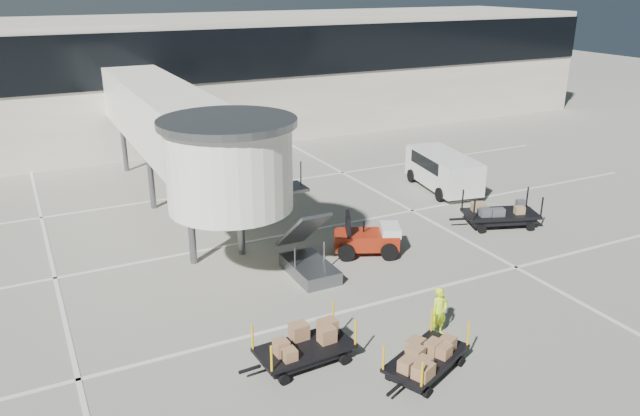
{
  "coord_description": "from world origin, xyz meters",
  "views": [
    {
      "loc": [
        -10.54,
        -14.06,
        10.47
      ],
      "look_at": [
        -0.22,
        6.5,
        2.0
      ],
      "focal_mm": 35.0,
      "sensor_mm": 36.0,
      "label": 1
    }
  ],
  "objects_px": {
    "suitcase_cart": "(502,215)",
    "box_cart_far": "(303,348)",
    "baggage_tug": "(368,239)",
    "box_cart_near": "(428,358)",
    "minivan": "(442,168)",
    "ground_worker": "(439,312)"
  },
  "relations": [
    {
      "from": "box_cart_near",
      "to": "box_cart_far",
      "type": "xyz_separation_m",
      "value": [
        -2.89,
        2.08,
        -0.01
      ]
    },
    {
      "from": "suitcase_cart",
      "to": "minivan",
      "type": "bearing_deg",
      "value": 100.37
    },
    {
      "from": "box_cart_far",
      "to": "ground_worker",
      "type": "height_order",
      "value": "ground_worker"
    },
    {
      "from": "baggage_tug",
      "to": "box_cart_near",
      "type": "relative_size",
      "value": 0.88
    },
    {
      "from": "box_cart_far",
      "to": "ground_worker",
      "type": "xyz_separation_m",
      "value": [
        4.42,
        -0.53,
        0.32
      ]
    },
    {
      "from": "box_cart_near",
      "to": "ground_worker",
      "type": "bearing_deg",
      "value": 21.71
    },
    {
      "from": "box_cart_far",
      "to": "minivan",
      "type": "relative_size",
      "value": 0.65
    },
    {
      "from": "box_cart_far",
      "to": "baggage_tug",
      "type": "bearing_deg",
      "value": 42.86
    },
    {
      "from": "suitcase_cart",
      "to": "box_cart_far",
      "type": "xyz_separation_m",
      "value": [
        -12.5,
        -5.63,
        -0.04
      ]
    },
    {
      "from": "box_cart_near",
      "to": "minivan",
      "type": "relative_size",
      "value": 0.62
    },
    {
      "from": "ground_worker",
      "to": "minivan",
      "type": "height_order",
      "value": "minivan"
    },
    {
      "from": "box_cart_near",
      "to": "ground_worker",
      "type": "relative_size",
      "value": 2.01
    },
    {
      "from": "baggage_tug",
      "to": "ground_worker",
      "type": "relative_size",
      "value": 1.76
    },
    {
      "from": "baggage_tug",
      "to": "suitcase_cart",
      "type": "relative_size",
      "value": 0.72
    },
    {
      "from": "suitcase_cart",
      "to": "box_cart_far",
      "type": "bearing_deg",
      "value": -136.57
    },
    {
      "from": "baggage_tug",
      "to": "suitcase_cart",
      "type": "distance_m",
      "value": 6.88
    },
    {
      "from": "box_cart_near",
      "to": "box_cart_far",
      "type": "relative_size",
      "value": 0.95
    },
    {
      "from": "baggage_tug",
      "to": "box_cart_near",
      "type": "distance_m",
      "value": 8.32
    },
    {
      "from": "ground_worker",
      "to": "minivan",
      "type": "xyz_separation_m",
      "value": [
        8.94,
        11.72,
        0.33
      ]
    },
    {
      "from": "box_cart_near",
      "to": "box_cart_far",
      "type": "bearing_deg",
      "value": 120.66
    },
    {
      "from": "box_cart_far",
      "to": "minivan",
      "type": "height_order",
      "value": "minivan"
    },
    {
      "from": "baggage_tug",
      "to": "minivan",
      "type": "xyz_separation_m",
      "value": [
        7.73,
        5.41,
        0.52
      ]
    }
  ]
}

